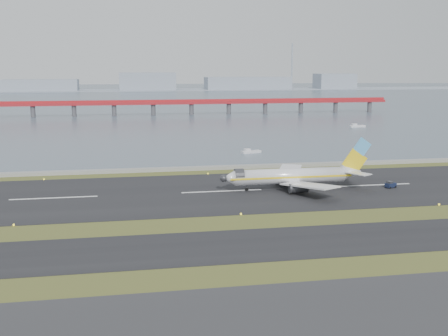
{
  "coord_description": "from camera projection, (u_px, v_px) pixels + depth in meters",
  "views": [
    {
      "loc": [
        -23.83,
        -102.86,
        30.59
      ],
      "look_at": [
        -0.93,
        22.0,
        7.39
      ],
      "focal_mm": 45.0,
      "sensor_mm": 36.0,
      "label": 1
    }
  ],
  "objects": [
    {
      "name": "workboat_far",
      "position": [
        357.0,
        126.0,
        282.68
      ],
      "size": [
        8.21,
        3.26,
        1.95
      ],
      "rotation": [
        0.0,
        0.0,
        0.09
      ],
      "color": "silver",
      "rests_on": "ground"
    },
    {
      "name": "far_shoreline",
      "position": [
        150.0,
        85.0,
        710.47
      ],
      "size": [
        1400.0,
        80.0,
        60.5
      ],
      "color": "#8C97A6",
      "rests_on": "ground"
    },
    {
      "name": "red_pier",
      "position": [
        191.0,
        103.0,
        353.38
      ],
      "size": [
        260.0,
        5.0,
        10.2
      ],
      "color": "#A71C23",
      "rests_on": "ground"
    },
    {
      "name": "bay_water",
      "position": [
        145.0,
        97.0,
        554.33
      ],
      "size": [
        1400.0,
        800.0,
        1.3
      ],
      "primitive_type": "cube",
      "color": "#485767",
      "rests_on": "ground"
    },
    {
      "name": "runway_strip",
      "position": [
        222.0,
        191.0,
        138.27
      ],
      "size": [
        1000.0,
        45.0,
        0.1
      ],
      "primitive_type": "cube",
      "color": "black",
      "rests_on": "ground"
    },
    {
      "name": "airliner",
      "position": [
        296.0,
        176.0,
        140.13
      ],
      "size": [
        38.52,
        32.89,
        12.8
      ],
      "color": "white",
      "rests_on": "ground"
    },
    {
      "name": "workboat_near",
      "position": [
        250.0,
        152.0,
        198.96
      ],
      "size": [
        7.4,
        3.94,
        1.72
      ],
      "rotation": [
        0.0,
        0.0,
        0.26
      ],
      "color": "silver",
      "rests_on": "ground"
    },
    {
      "name": "pushback_tug",
      "position": [
        390.0,
        185.0,
        142.11
      ],
      "size": [
        3.16,
        2.51,
        1.78
      ],
      "rotation": [
        0.0,
        0.0,
        0.39
      ],
      "color": "#131C36",
      "rests_on": "ground"
    },
    {
      "name": "ground",
      "position": [
        249.0,
        225.0,
        109.26
      ],
      "size": [
        1000.0,
        1000.0,
        0.0
      ],
      "primitive_type": "plane",
      "color": "#374A1A",
      "rests_on": "ground"
    },
    {
      "name": "seawall",
      "position": [
        204.0,
        168.0,
        167.22
      ],
      "size": [
        1000.0,
        2.5,
        1.0
      ],
      "primitive_type": "cube",
      "color": "gray",
      "rests_on": "ground"
    },
    {
      "name": "taxiway_strip",
      "position": [
        264.0,
        244.0,
        97.64
      ],
      "size": [
        1000.0,
        18.0,
        0.1
      ],
      "primitive_type": "cube",
      "color": "black",
      "rests_on": "ground"
    }
  ]
}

